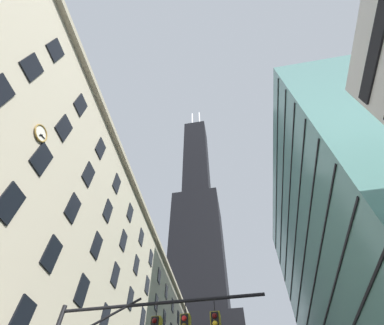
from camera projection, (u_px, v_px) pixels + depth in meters
The scene contains 2 objects.
dark_skyscraper at pixel (199, 283), 100.98m from camera, with size 29.19×29.19×187.44m.
glass_office_midrise at pixel (375, 269), 36.35m from camera, with size 16.76×42.07×43.16m.
Camera 1 is at (1.28, -6.44, 1.34)m, focal length 25.80 mm.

